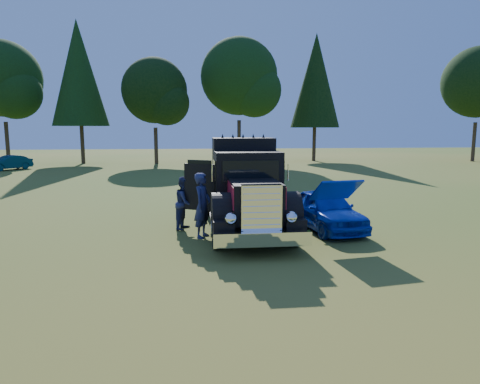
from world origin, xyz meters
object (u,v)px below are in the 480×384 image
Objects in this scene: diamond_t_truck at (246,192)px; hotrod_coupe at (325,210)px; distant_teal_car at (9,163)px; spectator_near at (203,205)px; spectator_far at (185,203)px.

hotrod_coupe is at bearing -4.23° from diamond_t_truck.
distant_teal_car is at bearing 126.00° from diamond_t_truck.
spectator_near is at bearing -19.56° from distant_teal_car.
distant_teal_car is (-19.14, 22.92, -0.07)m from hotrod_coupe.
spectator_far is at bearing 169.03° from diamond_t_truck.
spectator_far is at bearing -19.18° from distant_teal_car.
hotrod_coupe is 1.19× the size of distant_teal_car.
spectator_far is (-1.98, 0.38, -0.40)m from diamond_t_truck.
hotrod_coupe is 2.13× the size of spectator_near.
diamond_t_truck is 3.60× the size of spectator_near.
diamond_t_truck is at bearing -80.57° from spectator_far.
spectator_far is at bearing 48.92° from spectator_near.
diamond_t_truck is 2.02× the size of distant_teal_car.
diamond_t_truck is at bearing -16.22° from distant_teal_car.
spectator_near reaches higher than hotrod_coupe.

